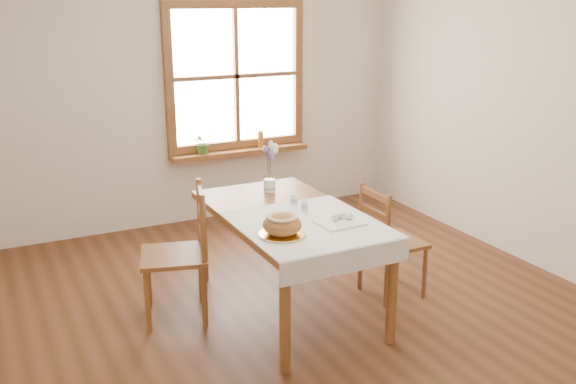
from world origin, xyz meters
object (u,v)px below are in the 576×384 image
chair_left (174,254)px  flower_vase (270,187)px  dining_table (288,224)px  bread_plate (282,234)px  chair_right (393,241)px

chair_left → flower_vase: chair_left is taller
flower_vase → chair_left: bearing=-164.9°
dining_table → bread_plate: 0.50m
bread_plate → flower_vase: bearing=69.8°
dining_table → chair_left: chair_left is taller
flower_vase → chair_right: bearing=-39.6°
dining_table → flower_vase: bearing=80.4°
chair_right → bread_plate: chair_right is taller
dining_table → flower_vase: 0.51m
dining_table → chair_right: (0.83, -0.13, -0.23)m
chair_right → bread_plate: (-1.08, -0.28, 0.33)m
chair_left → chair_right: (1.60, -0.39, -0.05)m
chair_left → bread_plate: size_ratio=3.31×
chair_left → flower_vase: size_ratio=9.61×
dining_table → bread_plate: bread_plate is taller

